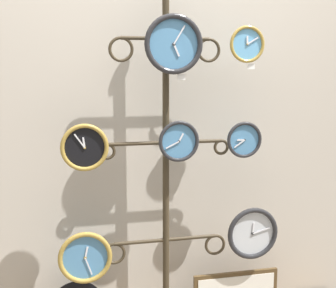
{
  "coord_description": "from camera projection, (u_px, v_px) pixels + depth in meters",
  "views": [
    {
      "loc": [
        -0.55,
        -1.98,
        1.44
      ],
      "look_at": [
        0.0,
        0.36,
        1.07
      ],
      "focal_mm": 50.0,
      "sensor_mm": 36.0,
      "label": 1
    }
  ],
  "objects": [
    {
      "name": "clock_top_right",
      "position": [
        247.0,
        44.0,
        2.41
      ],
      "size": [
        0.19,
        0.04,
        0.19
      ],
      "color": "#60A8DB"
    },
    {
      "name": "clock_middle_left",
      "position": [
        85.0,
        147.0,
        2.29
      ],
      "size": [
        0.24,
        0.04,
        0.24
      ],
      "color": "black"
    },
    {
      "name": "clock_bottom_right",
      "position": [
        252.0,
        233.0,
        2.57
      ],
      "size": [
        0.29,
        0.04,
        0.29
      ],
      "color": "silver"
    },
    {
      "name": "shop_wall",
      "position": [
        159.0,
        79.0,
        2.58
      ],
      "size": [
        4.4,
        0.04,
        2.8
      ],
      "color": "#BCB2A3",
      "rests_on": "ground_plane"
    },
    {
      "name": "display_stand",
      "position": [
        166.0,
        227.0,
        2.55
      ],
      "size": [
        0.71,
        0.4,
        1.89
      ],
      "color": "#382D1E",
      "rests_on": "ground_plane"
    },
    {
      "name": "price_tag_mid",
      "position": [
        251.0,
        66.0,
        2.43
      ],
      "size": [
        0.04,
        0.0,
        0.03
      ],
      "color": "white"
    },
    {
      "name": "price_tag_upper",
      "position": [
        181.0,
        77.0,
        2.34
      ],
      "size": [
        0.04,
        0.0,
        0.03
      ],
      "color": "white"
    },
    {
      "name": "clock_top_center",
      "position": [
        174.0,
        44.0,
        2.31
      ],
      "size": [
        0.3,
        0.04,
        0.3
      ],
      "color": "#4C84B2"
    },
    {
      "name": "clock_middle_center",
      "position": [
        179.0,
        141.0,
        2.41
      ],
      "size": [
        0.21,
        0.04,
        0.21
      ],
      "color": "#4C84B2"
    },
    {
      "name": "clock_bottom_left",
      "position": [
        85.0,
        257.0,
        2.36
      ],
      "size": [
        0.27,
        0.04,
        0.27
      ],
      "color": "#4C84B2"
    },
    {
      "name": "clock_middle_right",
      "position": [
        244.0,
        140.0,
        2.5
      ],
      "size": [
        0.2,
        0.04,
        0.2
      ],
      "color": "#4C84B2"
    }
  ]
}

